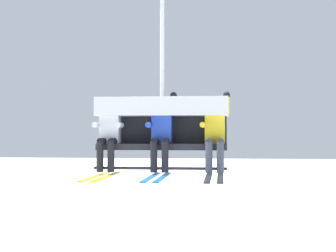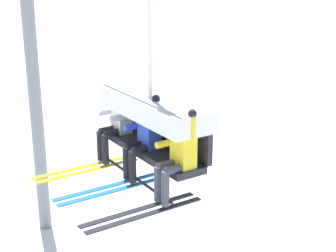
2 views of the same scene
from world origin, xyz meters
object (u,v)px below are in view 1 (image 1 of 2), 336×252
Objects in this scene: skier_white at (108,134)px; skier_yellow at (215,132)px; chairlift_chair at (163,115)px; skier_blue at (161,132)px.

skier_yellow reaches higher than skier_white.
skier_yellow is (1.71, 0.01, 0.02)m from skier_white.
chairlift_chair is 0.94m from skier_white.
skier_white is at bearing -165.52° from chairlift_chair.
chairlift_chair is 1.78× the size of skier_white.
skier_white is 1.00× the size of skier_blue.
skier_white is 1.00× the size of skier_yellow.
skier_blue is 1.00× the size of skier_yellow.
skier_white is 1.71m from skier_yellow.
chairlift_chair is 1.78× the size of skier_blue.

